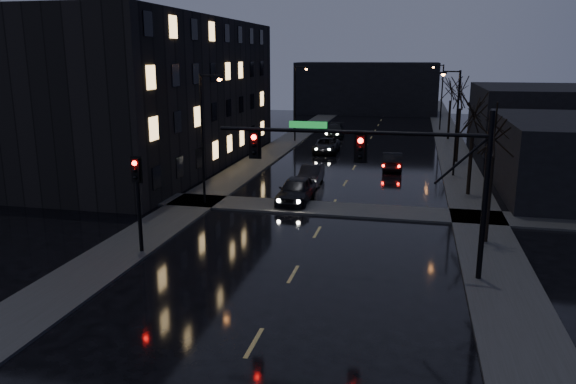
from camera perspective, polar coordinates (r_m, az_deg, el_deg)
The scene contains 22 objects.
ground at distance 17.17m, azimuth -5.41°, elevation -18.13°, with size 160.00×160.00×0.00m, color black.
sidewalk_left at distance 51.37m, azimuth -2.39°, elevation 3.61°, with size 3.00×140.00×0.12m, color #2D2D2B.
sidewalk_right at distance 49.79m, azimuth 16.89°, elevation 2.70°, with size 3.00×140.00×0.12m, color #2D2D2B.
sidewalk_cross at distance 33.87m, azimuth 4.28°, elevation -1.72°, with size 40.00×3.00×0.12m, color #2D2D2B.
apartment_block at distance 48.77m, azimuth -13.28°, elevation 9.76°, with size 12.00×30.00×12.00m, color black.
commercial_right_far at distance 63.33m, azimuth 24.03°, elevation 7.04°, with size 12.00×18.00×6.00m, color black.
far_block at distance 92.28m, azimuth 8.03°, elevation 10.42°, with size 22.00×10.00×8.00m, color black.
signal_mast at distance 23.21m, azimuth 10.42°, elevation 3.12°, with size 11.11×0.41×7.00m.
signal_pole_left at distance 26.56m, azimuth -15.01°, elevation 0.11°, with size 0.35×0.41×4.53m.
tree_near at distance 28.21m, azimuth 20.35°, elevation 7.11°, with size 3.52×3.52×8.08m.
tree_mid_a at distance 38.14m, azimuth 18.42°, elevation 8.17°, with size 3.30×3.30×7.58m.
tree_mid_b at distance 50.02m, azimuth 17.22°, elevation 10.31°, with size 3.74×3.74×8.59m.
tree_far at distance 64.00m, azimuth 16.28°, elevation 10.48°, with size 3.43×3.43×7.88m.
streetlight_l_near at distance 34.37m, azimuth -8.38°, elevation 6.42°, with size 1.53×0.28×8.00m.
streetlight_l_far at distance 60.24m, azimuth 0.92°, elevation 9.63°, with size 1.53×0.28×8.00m.
streetlight_r_mid at distance 44.13m, azimuth 16.54°, elevation 7.58°, with size 1.53×0.28×8.00m.
streetlight_r_far at distance 72.01m, azimuth 15.20°, elevation 9.82°, with size 1.53×0.28×8.00m.
oncoming_car_a at distance 35.25m, azimuth 0.83°, elevation 0.19°, with size 1.91×4.76×1.62m, color black.
oncoming_car_b at distance 40.47m, azimuth 2.34°, elevation 1.76°, with size 1.44×4.12×1.36m, color black.
oncoming_car_c at distance 53.94m, azimuth 3.92°, elevation 4.75°, with size 2.28×4.94×1.37m, color black.
oncoming_car_d at distance 64.48m, azimuth 4.76°, elevation 6.24°, with size 2.05×5.05×1.46m, color black.
lead_car at distance 46.43m, azimuth 10.55°, elevation 3.14°, with size 1.53×4.38×1.44m, color black.
Camera 1 is at (4.69, -13.83, 9.03)m, focal length 35.00 mm.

